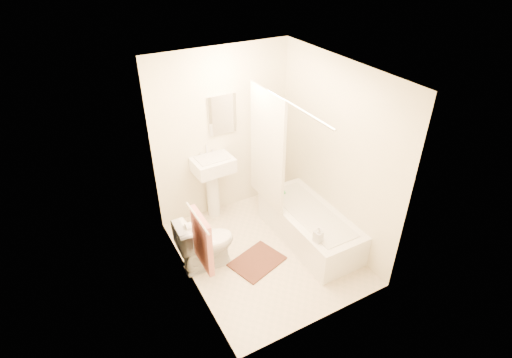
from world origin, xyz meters
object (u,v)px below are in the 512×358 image
sink (213,185)px  bath_mat (257,261)px  soap_bottle (318,234)px  toilet (206,243)px  bathtub (309,226)px

sink → bath_mat: size_ratio=1.68×
sink → soap_bottle: size_ratio=5.01×
toilet → soap_bottle: (1.15, -0.71, 0.20)m
toilet → sink: sink is taller
sink → bath_mat: (0.07, -1.17, -0.52)m
sink → bath_mat: bearing=-89.6°
toilet → bathtub: toilet is taller
soap_bottle → bathtub: bearing=63.1°
soap_bottle → sink: bearing=112.0°
sink → bath_mat: sink is taller
sink → bathtub: (0.90, -1.10, -0.31)m
toilet → bathtub: size_ratio=0.45×
sink → bathtub: bearing=-53.5°
toilet → sink: (0.50, 0.90, 0.18)m
toilet → sink: bearing=-27.1°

